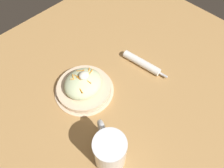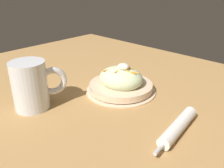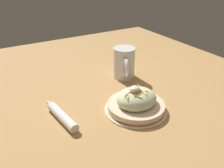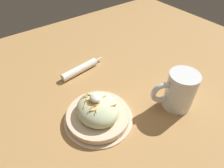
# 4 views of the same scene
# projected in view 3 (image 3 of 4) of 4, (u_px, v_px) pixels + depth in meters

# --- Properties ---
(ground_plane) EXTENTS (1.43, 1.43, 0.00)m
(ground_plane) POSITION_uv_depth(u_px,v_px,m) (102.00, 86.00, 0.99)
(ground_plane) COLOR #B2844C
(salad_plate) EXTENTS (0.22, 0.22, 0.10)m
(salad_plate) POSITION_uv_depth(u_px,v_px,m) (136.00, 102.00, 0.82)
(salad_plate) COLOR beige
(salad_plate) RESTS_ON ground_plane
(beer_mug) EXTENTS (0.10, 0.14, 0.14)m
(beer_mug) POSITION_uv_depth(u_px,v_px,m) (124.00, 64.00, 1.04)
(beer_mug) COLOR white
(beer_mug) RESTS_ON ground_plane
(napkin_roll) EXTENTS (0.05, 0.20, 0.03)m
(napkin_roll) POSITION_uv_depth(u_px,v_px,m) (62.00, 116.00, 0.77)
(napkin_roll) COLOR white
(napkin_roll) RESTS_ON ground_plane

